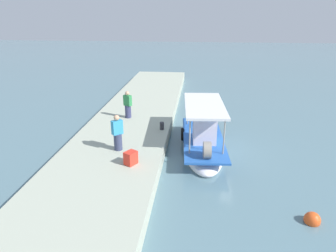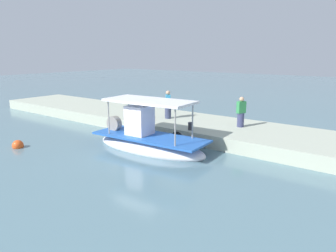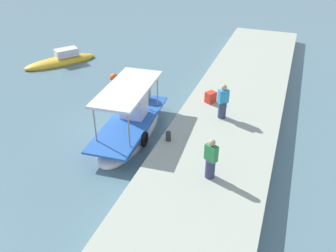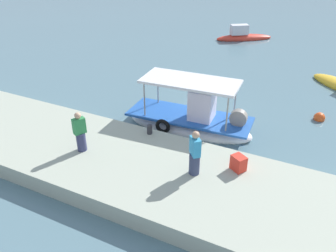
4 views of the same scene
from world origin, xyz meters
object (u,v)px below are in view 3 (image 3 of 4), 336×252
(cargo_crate, at_px, (211,97))
(mooring_bollard, at_px, (168,136))
(marker_buoy, at_px, (114,78))
(moored_boat_mid, at_px, (61,61))
(main_fishing_boat, at_px, (131,125))
(fisherman_near_bollard, at_px, (223,103))
(fisherman_by_crate, at_px, (211,160))

(cargo_crate, bearing_deg, mooring_bollard, 168.65)
(marker_buoy, relative_size, moored_boat_mid, 0.11)
(main_fishing_boat, height_order, moored_boat_mid, main_fishing_boat)
(mooring_bollard, xyz_separation_m, moored_boat_mid, (7.86, 11.09, -0.74))
(marker_buoy, bearing_deg, main_fishing_boat, -145.54)
(cargo_crate, relative_size, moored_boat_mid, 0.12)
(main_fishing_boat, relative_size, fisherman_near_bollard, 3.59)
(main_fishing_boat, xyz_separation_m, fisherman_by_crate, (-2.84, -4.70, 1.00))
(main_fishing_boat, distance_m, moored_boat_mid, 11.12)
(fisherman_near_bollard, distance_m, fisherman_by_crate, 4.74)
(mooring_bollard, distance_m, moored_boat_mid, 13.61)
(fisherman_by_crate, xyz_separation_m, mooring_bollard, (1.84, 2.37, -0.56))
(main_fishing_boat, bearing_deg, fisherman_by_crate, -121.17)
(fisherman_by_crate, xyz_separation_m, marker_buoy, (8.46, 8.56, -1.37))
(fisherman_near_bollard, distance_m, mooring_bollard, 3.43)
(mooring_bollard, xyz_separation_m, cargo_crate, (4.26, -0.86, 0.08))
(main_fishing_boat, height_order, fisherman_near_bollard, main_fishing_boat)
(fisherman_by_crate, bearing_deg, marker_buoy, 45.32)
(marker_buoy, bearing_deg, cargo_crate, -108.54)
(fisherman_near_bollard, bearing_deg, moored_boat_mid, 68.80)
(moored_boat_mid, bearing_deg, marker_buoy, -104.15)
(fisherman_near_bollard, relative_size, moored_boat_mid, 0.35)
(main_fishing_boat, height_order, fisherman_by_crate, main_fishing_boat)
(fisherman_near_bollard, bearing_deg, cargo_crate, 33.64)
(fisherman_near_bollard, bearing_deg, fisherman_by_crate, -172.92)
(fisherman_by_crate, bearing_deg, cargo_crate, 13.93)
(main_fishing_boat, distance_m, cargo_crate, 4.59)
(fisherman_near_bollard, xyz_separation_m, moored_boat_mid, (4.99, 12.87, -1.33))
(fisherman_by_crate, bearing_deg, mooring_bollard, 52.15)
(main_fishing_boat, height_order, mooring_bollard, main_fishing_boat)
(main_fishing_boat, distance_m, fisherman_near_bollard, 4.63)
(main_fishing_boat, bearing_deg, marker_buoy, 34.46)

